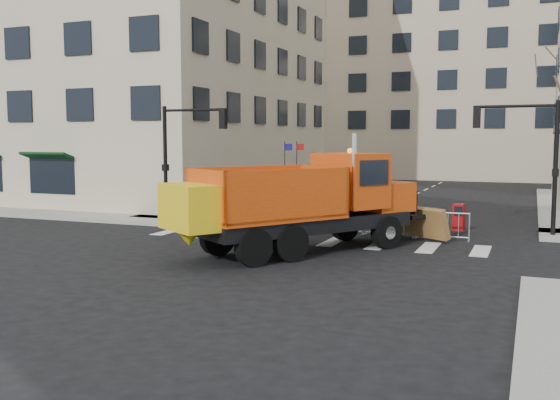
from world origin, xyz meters
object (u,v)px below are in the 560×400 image
at_px(cop_a, 388,218).
at_px(worker, 281,201).
at_px(cop_b, 387,214).
at_px(newspaper_box, 459,217).
at_px(plow_truck, 299,200).
at_px(cop_c, 384,215).

height_order(cop_a, worker, worker).
relative_size(cop_a, cop_b, 0.83).
distance_m(worker, newspaper_box, 8.12).
bearing_deg(cop_b, newspaper_box, -151.85).
bearing_deg(cop_a, cop_b, -40.72).
distance_m(plow_truck, cop_c, 4.08).
distance_m(plow_truck, newspaper_box, 8.03).
bearing_deg(worker, cop_a, -33.60).
distance_m(cop_b, newspaper_box, 3.39).
bearing_deg(worker, cop_c, -39.96).
bearing_deg(cop_a, newspaper_box, -177.34).
relative_size(plow_truck, cop_a, 6.30).
bearing_deg(worker, cop_b, -33.74).
xyz_separation_m(cop_c, newspaper_box, (2.41, 3.14, -0.33)).
height_order(cop_a, newspaper_box, cop_a).
relative_size(cop_a, worker, 0.92).
bearing_deg(plow_truck, newspaper_box, -2.46).
height_order(cop_a, cop_c, cop_c).
relative_size(plow_truck, worker, 5.79).
xyz_separation_m(cop_a, worker, (-5.66, 2.75, 0.22)).
relative_size(cop_b, cop_c, 0.96).
distance_m(cop_a, newspaper_box, 3.35).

